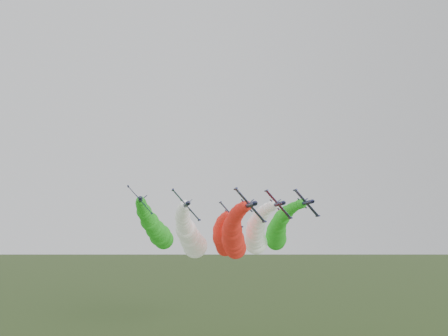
{
  "coord_description": "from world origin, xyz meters",
  "views": [
    {
      "loc": [
        -9.9,
        -87.02,
        38.14
      ],
      "look_at": [
        7.82,
        11.54,
        54.15
      ],
      "focal_mm": 35.0,
      "sensor_mm": 36.0,
      "label": 1
    }
  ],
  "objects_px": {
    "jet_trail": "(223,238)",
    "jet_inner_left": "(190,236)",
    "jet_lead": "(234,237)",
    "jet_outer_right": "(278,231)",
    "jet_inner_right": "(256,233)",
    "jet_outer_left": "(156,229)"
  },
  "relations": [
    {
      "from": "jet_outer_right",
      "to": "jet_trail",
      "type": "distance_m",
      "value": 19.36
    },
    {
      "from": "jet_lead",
      "to": "jet_outer_right",
      "type": "bearing_deg",
      "value": 46.61
    },
    {
      "from": "jet_inner_left",
      "to": "jet_outer_right",
      "type": "relative_size",
      "value": 1.01
    },
    {
      "from": "jet_lead",
      "to": "jet_inner_right",
      "type": "distance_m",
      "value": 18.69
    },
    {
      "from": "jet_outer_left",
      "to": "jet_outer_right",
      "type": "height_order",
      "value": "jet_outer_left"
    },
    {
      "from": "jet_lead",
      "to": "jet_outer_right",
      "type": "relative_size",
      "value": 1.0
    },
    {
      "from": "jet_inner_right",
      "to": "jet_trail",
      "type": "bearing_deg",
      "value": 122.13
    },
    {
      "from": "jet_lead",
      "to": "jet_inner_left",
      "type": "relative_size",
      "value": 0.99
    },
    {
      "from": "jet_inner_right",
      "to": "jet_trail",
      "type": "distance_m",
      "value": 16.1
    },
    {
      "from": "jet_inner_left",
      "to": "jet_outer_left",
      "type": "bearing_deg",
      "value": 132.57
    },
    {
      "from": "jet_lead",
      "to": "jet_inner_right",
      "type": "bearing_deg",
      "value": 55.75
    },
    {
      "from": "jet_inner_left",
      "to": "jet_outer_right",
      "type": "height_order",
      "value": "jet_outer_right"
    },
    {
      "from": "jet_trail",
      "to": "jet_outer_right",
      "type": "bearing_deg",
      "value": -27.34
    },
    {
      "from": "jet_inner_left",
      "to": "jet_trail",
      "type": "bearing_deg",
      "value": 53.79
    },
    {
      "from": "jet_outer_left",
      "to": "jet_outer_right",
      "type": "bearing_deg",
      "value": -2.75
    },
    {
      "from": "jet_trail",
      "to": "jet_inner_left",
      "type": "bearing_deg",
      "value": -126.21
    },
    {
      "from": "jet_lead",
      "to": "jet_inner_left",
      "type": "distance_m",
      "value": 15.72
    },
    {
      "from": "jet_outer_left",
      "to": "jet_inner_left",
      "type": "bearing_deg",
      "value": -47.43
    },
    {
      "from": "jet_trail",
      "to": "jet_lead",
      "type": "bearing_deg",
      "value": -93.89
    },
    {
      "from": "jet_outer_left",
      "to": "jet_outer_right",
      "type": "xyz_separation_m",
      "value": [
        40.21,
        -1.93,
        -0.6
      ]
    },
    {
      "from": "jet_lead",
      "to": "jet_inner_right",
      "type": "relative_size",
      "value": 0.99
    },
    {
      "from": "jet_inner_left",
      "to": "jet_outer_right",
      "type": "xyz_separation_m",
      "value": [
        30.15,
        9.02,
        1.81
      ]
    }
  ]
}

